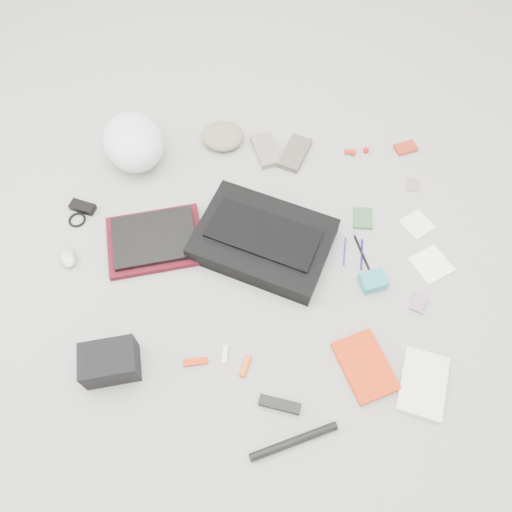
{
  "coord_description": "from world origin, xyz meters",
  "views": [
    {
      "loc": [
        0.01,
        -0.94,
        1.72
      ],
      "look_at": [
        0.0,
        0.0,
        0.05
      ],
      "focal_mm": 35.0,
      "sensor_mm": 36.0,
      "label": 1
    }
  ],
  "objects_px": {
    "bike_helmet": "(133,142)",
    "accordion_wallet": "(373,281)",
    "laptop": "(154,238)",
    "book_red": "(365,366)",
    "messenger_bag": "(263,240)",
    "camera_bag": "(110,362)"
  },
  "relations": [
    {
      "from": "accordion_wallet",
      "to": "bike_helmet",
      "type": "bearing_deg",
      "value": 131.12
    },
    {
      "from": "laptop",
      "to": "book_red",
      "type": "bearing_deg",
      "value": -44.44
    },
    {
      "from": "messenger_bag",
      "to": "camera_bag",
      "type": "xyz_separation_m",
      "value": [
        -0.52,
        -0.5,
        0.02
      ]
    },
    {
      "from": "laptop",
      "to": "book_red",
      "type": "height_order",
      "value": "laptop"
    },
    {
      "from": "messenger_bag",
      "to": "camera_bag",
      "type": "bearing_deg",
      "value": -114.1
    },
    {
      "from": "bike_helmet",
      "to": "accordion_wallet",
      "type": "relative_size",
      "value": 3.4
    },
    {
      "from": "messenger_bag",
      "to": "camera_bag",
      "type": "distance_m",
      "value": 0.73
    },
    {
      "from": "camera_bag",
      "to": "laptop",
      "type": "bearing_deg",
      "value": 68.99
    },
    {
      "from": "bike_helmet",
      "to": "accordion_wallet",
      "type": "distance_m",
      "value": 1.16
    },
    {
      "from": "laptop",
      "to": "bike_helmet",
      "type": "relative_size",
      "value": 1.02
    },
    {
      "from": "bike_helmet",
      "to": "accordion_wallet",
      "type": "xyz_separation_m",
      "value": [
        0.98,
        -0.62,
        -0.07
      ]
    },
    {
      "from": "camera_bag",
      "to": "book_red",
      "type": "distance_m",
      "value": 0.88
    },
    {
      "from": "camera_bag",
      "to": "accordion_wallet",
      "type": "bearing_deg",
      "value": 8.8
    },
    {
      "from": "book_red",
      "to": "accordion_wallet",
      "type": "distance_m",
      "value": 0.33
    },
    {
      "from": "messenger_bag",
      "to": "bike_helmet",
      "type": "distance_m",
      "value": 0.72
    },
    {
      "from": "bike_helmet",
      "to": "messenger_bag",
      "type": "bearing_deg",
      "value": -61.6
    },
    {
      "from": "laptop",
      "to": "camera_bag",
      "type": "distance_m",
      "value": 0.52
    },
    {
      "from": "camera_bag",
      "to": "book_red",
      "type": "bearing_deg",
      "value": -10.23
    },
    {
      "from": "messenger_bag",
      "to": "book_red",
      "type": "relative_size",
      "value": 2.19
    },
    {
      "from": "camera_bag",
      "to": "messenger_bag",
      "type": "bearing_deg",
      "value": 32.94
    },
    {
      "from": "bike_helmet",
      "to": "camera_bag",
      "type": "height_order",
      "value": "bike_helmet"
    },
    {
      "from": "book_red",
      "to": "messenger_bag",
      "type": "bearing_deg",
      "value": 104.3
    }
  ]
}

